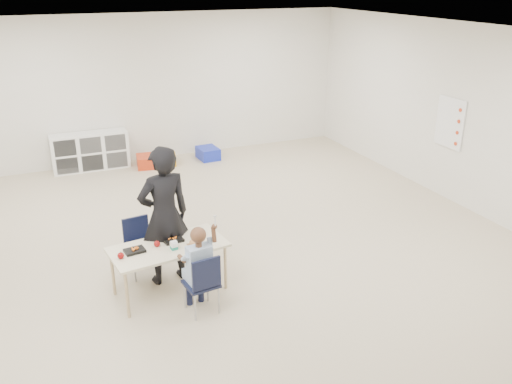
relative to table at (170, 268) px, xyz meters
name	(u,v)px	position (x,y,z in m)	size (l,w,h in m)	color
room	(229,155)	(0.94, 0.50, 1.10)	(9.00, 9.02, 2.80)	beige
table	(170,268)	(0.00, 0.00, 0.00)	(1.36, 0.80, 0.59)	beige
chair_near	(201,282)	(0.21, -0.52, 0.06)	(0.34, 0.32, 0.71)	black
chair_far	(141,248)	(-0.21, 0.52, 0.06)	(0.34, 0.32, 0.71)	black
child	(200,266)	(0.21, -0.52, 0.26)	(0.47, 0.47, 1.12)	#B1CBEF
lunch_tray_near	(173,240)	(0.09, 0.09, 0.31)	(0.22, 0.16, 0.03)	black
lunch_tray_far	(135,251)	(-0.37, 0.01, 0.31)	(0.22, 0.16, 0.03)	black
milk_carton	(174,246)	(0.04, -0.12, 0.34)	(0.07, 0.07, 0.10)	white
bread_roll	(193,242)	(0.27, -0.09, 0.33)	(0.09, 0.09, 0.07)	tan
apple_near	(157,244)	(-0.12, 0.03, 0.33)	(0.07, 0.07, 0.07)	maroon
apple_far	(121,256)	(-0.54, -0.09, 0.33)	(0.07, 0.07, 0.07)	maroon
cubby_shelf	(90,151)	(-0.26, 4.78, 0.05)	(1.40, 0.40, 0.70)	white
rules_poster	(450,123)	(4.92, 1.10, 0.95)	(0.02, 0.60, 0.80)	white
adult	(164,216)	(0.04, 0.27, 0.54)	(0.62, 0.40, 1.69)	black
bin_red	(146,161)	(0.72, 4.48, -0.19)	(0.35, 0.45, 0.22)	red
bin_yellow	(168,159)	(1.13, 4.48, -0.20)	(0.31, 0.40, 0.20)	orange
bin_blue	(208,153)	(1.96, 4.48, -0.18)	(0.37, 0.48, 0.23)	#1829B5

